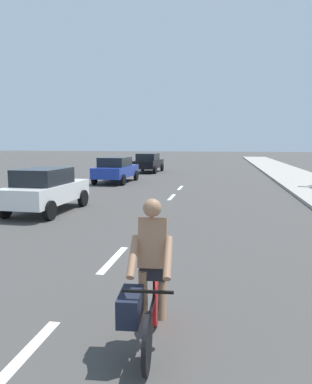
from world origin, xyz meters
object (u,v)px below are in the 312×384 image
(parked_car_blue, at_px, (116,169))
(parked_car_black, at_px, (148,162))
(cyclist, at_px, (148,281))
(parked_car_white, at_px, (46,189))

(parked_car_blue, distance_m, parked_car_black, 7.93)
(parked_car_blue, height_order, parked_car_black, same)
(parked_car_blue, bearing_deg, parked_car_black, 88.60)
(cyclist, xyz_separation_m, parked_car_white, (-5.30, 7.73, 0.00))
(parked_car_white, xyz_separation_m, parked_car_blue, (-0.33, 9.68, 0.00))
(parked_car_white, relative_size, parked_car_black, 0.93)
(parked_car_black, bearing_deg, parked_car_blue, -90.83)
(parked_car_white, bearing_deg, cyclist, -53.91)
(cyclist, height_order, parked_car_blue, cyclist)
(parked_car_blue, bearing_deg, cyclist, -70.43)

